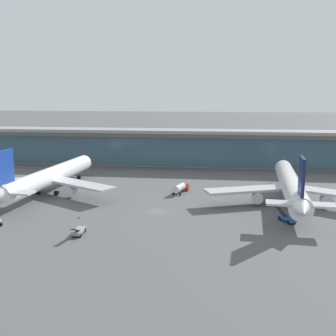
# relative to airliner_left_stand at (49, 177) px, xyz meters

# --- Properties ---
(ground_plane) EXTENTS (1200.00, 1200.00, 0.00)m
(ground_plane) POSITION_rel_airliner_left_stand_xyz_m (34.82, -14.23, -5.02)
(ground_plane) COLOR #515154
(airliner_left_stand) EXTENTS (45.99, 59.93, 15.95)m
(airliner_left_stand) POSITION_rel_airliner_left_stand_xyz_m (0.00, 0.00, 0.00)
(airliner_left_stand) COLOR white
(airliner_left_stand) RESTS_ON ground
(airliner_centre_stand) EXTENTS (45.97, 59.93, 15.95)m
(airliner_centre_stand) POSITION_rel_airliner_left_stand_xyz_m (69.41, -2.16, 0.00)
(airliner_centre_stand) COLOR white
(airliner_centre_stand) RESTS_ON ground
(service_truck_near_nose_grey) EXTENTS (2.20, 6.88, 2.70)m
(service_truck_near_nose_grey) POSITION_rel_airliner_left_stand_xyz_m (21.07, -33.45, -4.22)
(service_truck_near_nose_grey) COLOR gray
(service_truck_near_nose_grey) RESTS_ON ground
(service_truck_mid_apron_red) EXTENTS (4.51, 8.89, 2.95)m
(service_truck_mid_apron_red) POSITION_rel_airliner_left_stand_xyz_m (38.76, 5.42, -3.32)
(service_truck_mid_apron_red) COLOR #B21E1E
(service_truck_mid_apron_red) RESTS_ON ground
(service_truck_by_tail_blue) EXTENTS (4.30, 6.67, 2.70)m
(service_truck_by_tail_blue) POSITION_rel_airliner_left_stand_xyz_m (66.03, -18.57, -4.22)
(service_truck_by_tail_blue) COLOR #234C9E
(service_truck_by_tail_blue) RESTS_ON ground
(terminal_building) EXTENTS (190.66, 12.80, 15.20)m
(terminal_building) POSITION_rel_airliner_left_stand_xyz_m (34.82, 51.59, 2.84)
(terminal_building) COLOR #9E998E
(terminal_building) RESTS_ON ground
(safety_cone_alpha) EXTENTS (0.62, 0.62, 0.70)m
(safety_cone_alpha) POSITION_rel_airliner_left_stand_xyz_m (17.17, -22.40, -4.71)
(safety_cone_alpha) COLOR orange
(safety_cone_alpha) RESTS_ON ground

